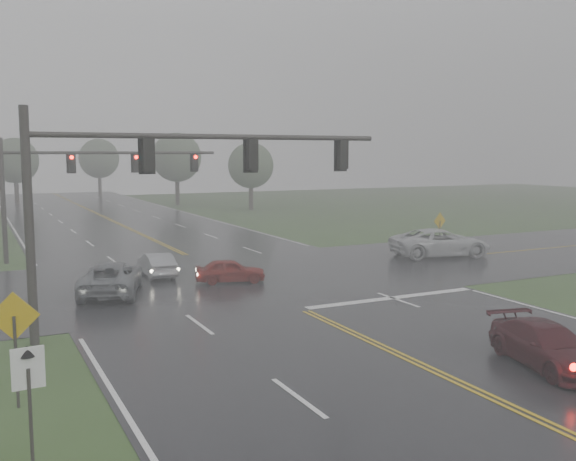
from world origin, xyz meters
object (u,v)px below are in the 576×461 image
pickup_white (440,257)px  signal_gantry_near (151,177)px  car_grey (112,294)px  sedan_red (230,283)px  sedan_silver (157,276)px  sedan_maroon (546,367)px  signal_gantry_far (75,175)px

pickup_white → signal_gantry_near: size_ratio=0.46×
car_grey → pickup_white: (20.26, 1.79, 0.00)m
sedan_red → pickup_white: pickup_white is taller
sedan_silver → car_grey: car_grey is taller
sedan_maroon → signal_gantry_near: signal_gantry_near is taller
sedan_maroon → sedan_silver: (-6.68, 19.16, 0.00)m
pickup_white → sedan_red: bearing=109.3°
sedan_silver → car_grey: 4.41m
sedan_red → signal_gantry_far: 13.28m
car_grey → sedan_silver: bearing=-113.3°
sedan_silver → signal_gantry_far: signal_gantry_far is taller
sedan_maroon → car_grey: bearing=134.3°
sedan_red → signal_gantry_near: 10.28m
sedan_silver → signal_gantry_far: size_ratio=0.29×
sedan_maroon → car_grey: (-9.63, 15.87, 0.00)m
sedan_red → car_grey: bearing=106.2°
signal_gantry_near → signal_gantry_far: signal_gantry_near is taller
pickup_white → signal_gantry_near: bearing=125.3°
signal_gantry_near → sedan_silver: bearing=74.7°
sedan_maroon → sedan_red: sedan_maroon is taller
sedan_maroon → signal_gantry_far: bearing=122.5°
sedan_silver → signal_gantry_far: (-2.80, 7.69, 5.07)m
sedan_red → pickup_white: bearing=-67.7°
sedan_maroon → signal_gantry_far: 28.92m
sedan_maroon → sedan_red: 16.40m
sedan_silver → signal_gantry_near: (-2.71, -9.92, 5.50)m
car_grey → signal_gantry_near: signal_gantry_near is taller
sedan_maroon → sedan_silver: sedan_maroon is taller
sedan_maroon → sedan_silver: bearing=122.3°
sedan_silver → signal_gantry_near: bearing=76.2°
sedan_red → signal_gantry_near: (-5.53, -6.70, 5.50)m
sedan_silver → car_grey: size_ratio=0.71×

